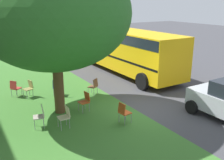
{
  "coord_description": "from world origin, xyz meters",
  "views": [
    {
      "loc": [
        -8.37,
        6.67,
        4.7
      ],
      "look_at": [
        0.96,
        0.95,
        1.32
      ],
      "focal_mm": 40.9,
      "sensor_mm": 36.0,
      "label": 1
    }
  ],
  "objects": [
    {
      "name": "chair_6",
      "position": [
        -0.67,
        1.4,
        0.52
      ],
      "size": [
        0.46,
        0.46,
        0.88
      ],
      "color": "#C64C1E",
      "rests_on": "ground"
    },
    {
      "name": "chair_7",
      "position": [
        0.21,
        3.52,
        0.52
      ],
      "size": [
        0.43,
        0.43,
        0.88
      ],
      "color": "beige",
      "rests_on": "ground"
    },
    {
      "name": "chair_2",
      "position": [
        1.23,
        2.18,
        0.52
      ],
      "size": [
        0.46,
        0.46,
        0.88
      ],
      "color": "#C64C1E",
      "rests_on": "ground"
    },
    {
      "name": "chair_3",
      "position": [
        3.71,
        2.57,
        0.52
      ],
      "size": [
        0.58,
        0.58,
        0.88
      ],
      "color": "#335184",
      "rests_on": "ground"
    },
    {
      "name": "chair_0",
      "position": [
        2.86,
        0.89,
        0.52
      ],
      "size": [
        0.58,
        0.57,
        0.88
      ],
      "color": "brown",
      "rests_on": "ground"
    },
    {
      "name": "school_bus",
      "position": [
        6.19,
        -3.04,
        1.76
      ],
      "size": [
        10.4,
        2.8,
        2.88
      ],
      "color": "yellow",
      "rests_on": "ground"
    },
    {
      "name": "chair_5",
      "position": [
        4.69,
        4.46,
        0.52
      ],
      "size": [
        0.58,
        0.58,
        0.88
      ],
      "color": "#B7332D",
      "rests_on": "ground"
    },
    {
      "name": "grass_verge",
      "position": [
        0.0,
        3.2,
        0.0
      ],
      "size": [
        48.0,
        6.0,
        0.01
      ],
      "primitive_type": "cube",
      "color": "#3D752D",
      "rests_on": "ground"
    },
    {
      "name": "street_tree",
      "position": [
        1.71,
        3.19,
        4.24
      ],
      "size": [
        6.19,
        6.19,
        6.54
      ],
      "color": "brown",
      "rests_on": "ground"
    },
    {
      "name": "chair_4",
      "position": [
        4.31,
        3.86,
        0.52
      ],
      "size": [
        0.51,
        0.51,
        0.88
      ],
      "color": "olive",
      "rests_on": "ground"
    },
    {
      "name": "chair_1",
      "position": [
        0.75,
        4.33,
        0.52
      ],
      "size": [
        0.5,
        0.51,
        0.88
      ],
      "color": "#ADA393",
      "rests_on": "ground"
    },
    {
      "name": "ground",
      "position": [
        0.0,
        0.0,
        0.0
      ],
      "size": [
        80.0,
        80.0,
        0.0
      ],
      "primitive_type": "plane",
      "color": "#424247"
    }
  ]
}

